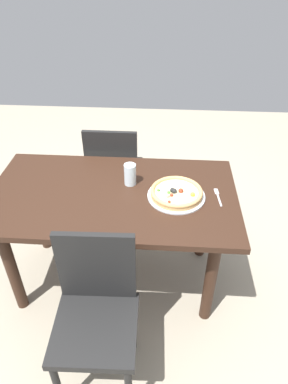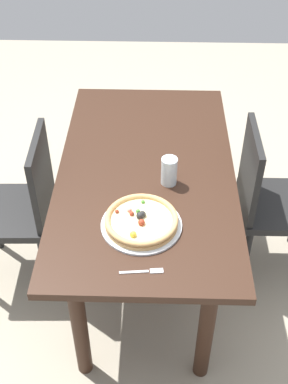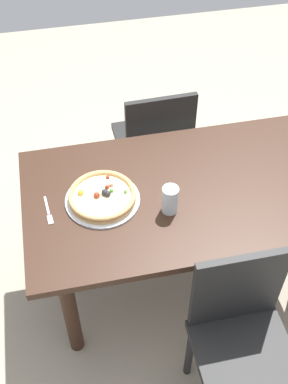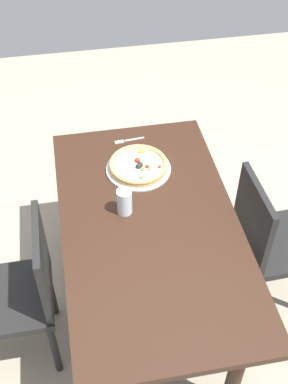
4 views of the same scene
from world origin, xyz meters
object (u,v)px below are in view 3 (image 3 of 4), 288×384
at_px(drinking_glass, 170,200).
at_px(chair_far, 241,337).
at_px(chair_near, 154,143).
at_px(plate, 103,200).
at_px(pizza, 102,196).
at_px(fork, 48,213).
at_px(dining_table, 183,205).

bearing_deg(drinking_glass, chair_far, 109.36).
xyz_separation_m(chair_near, plate, (0.38, 0.61, 0.26)).
height_order(plate, pizza, pizza).
relative_size(fork, drinking_glass, 1.25).
bearing_deg(fork, pizza, 89.84).
xyz_separation_m(chair_near, chair_far, (-0.08, 1.25, 0.00)).
bearing_deg(chair_near, fork, -136.10).
xyz_separation_m(pizza, fork, (0.24, 0.02, -0.03)).
xyz_separation_m(dining_table, chair_far, (-0.09, 0.62, -0.15)).
bearing_deg(plate, drinking_glass, 157.67).
distance_m(chair_near, fork, 0.92).
height_order(chair_near, pizza, chair_near).
xyz_separation_m(dining_table, chair_near, (-0.01, -0.62, -0.15)).
bearing_deg(fork, chair_near, 130.14).
xyz_separation_m(chair_far, plate, (0.46, -0.63, 0.26)).
height_order(fork, drinking_glass, drinking_glass).
distance_m(chair_near, plate, 0.77).
relative_size(dining_table, chair_far, 1.65).
bearing_deg(dining_table, fork, 1.07).
height_order(plate, fork, plate).
xyz_separation_m(dining_table, pizza, (0.37, -0.01, 0.14)).
relative_size(chair_far, fork, 5.33).
height_order(dining_table, fork, fork).
xyz_separation_m(chair_near, drinking_glass, (0.10, 0.73, 0.32)).
height_order(dining_table, chair_far, chair_far).
bearing_deg(pizza, chair_near, -121.80).
height_order(plate, drinking_glass, drinking_glass).
distance_m(chair_far, drinking_glass, 0.64).
height_order(chair_far, drinking_glass, chair_far).
bearing_deg(drinking_glass, fork, -10.05).
xyz_separation_m(chair_far, drinking_glass, (0.18, -0.52, 0.32)).
bearing_deg(chair_near, plate, -123.53).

